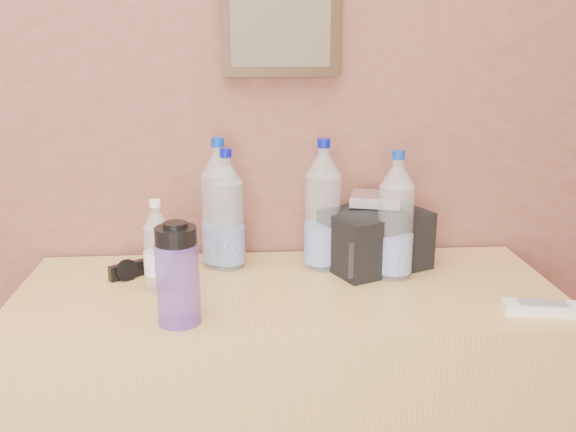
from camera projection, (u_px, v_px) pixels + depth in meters
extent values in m
plane|color=#895149|center=(89.00, 46.00, 1.61)|extent=(4.00, 0.00, 4.00)
cylinder|color=silver|center=(220.00, 211.00, 1.64)|extent=(0.09, 0.09, 0.29)
cylinder|color=#0633A1|center=(218.00, 142.00, 1.59)|extent=(0.03, 0.03, 0.02)
cylinder|color=silver|center=(227.00, 216.00, 1.63)|extent=(0.08, 0.08, 0.27)
cylinder|color=#070CB0|center=(226.00, 153.00, 1.58)|extent=(0.03, 0.03, 0.02)
cylinder|color=silver|center=(323.00, 212.00, 1.62)|extent=(0.09, 0.09, 0.29)
cylinder|color=#061490|center=(324.00, 143.00, 1.57)|extent=(0.03, 0.03, 0.02)
cylinder|color=white|center=(395.00, 223.00, 1.56)|extent=(0.09, 0.09, 0.28)
cylinder|color=#0E3495|center=(399.00, 155.00, 1.52)|extent=(0.03, 0.03, 0.02)
cylinder|color=silver|center=(158.00, 251.00, 1.49)|extent=(0.06, 0.06, 0.19)
cylinder|color=white|center=(155.00, 203.00, 1.46)|extent=(0.03, 0.03, 0.02)
cylinder|color=#693FAE|center=(178.00, 284.00, 1.32)|extent=(0.09, 0.09, 0.17)
cylinder|color=black|center=(176.00, 233.00, 1.29)|extent=(0.08, 0.08, 0.04)
cube|color=white|center=(542.00, 308.00, 1.38)|extent=(0.17, 0.08, 0.02)
cube|color=silver|center=(376.00, 199.00, 1.61)|extent=(0.15, 0.13, 0.03)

